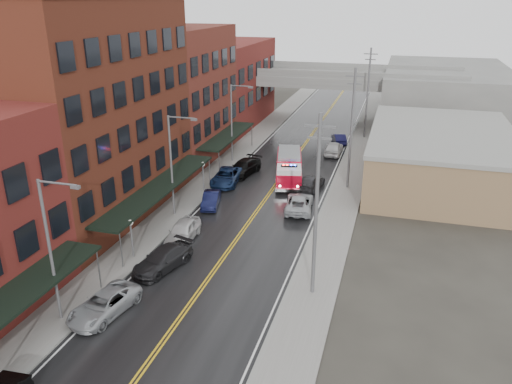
# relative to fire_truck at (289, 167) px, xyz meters

# --- Properties ---
(road) EXTENTS (11.00, 160.00, 0.02)m
(road) POSITION_rel_fire_truck_xyz_m (-1.04, -5.34, -1.57)
(road) COLOR black
(road) RESTS_ON ground
(sidewalk_left) EXTENTS (3.00, 160.00, 0.15)m
(sidewalk_left) POSITION_rel_fire_truck_xyz_m (-8.34, -5.34, -1.50)
(sidewalk_left) COLOR slate
(sidewalk_left) RESTS_ON ground
(sidewalk_right) EXTENTS (3.00, 160.00, 0.15)m
(sidewalk_right) POSITION_rel_fire_truck_xyz_m (6.26, -5.34, -1.50)
(sidewalk_right) COLOR slate
(sidewalk_right) RESTS_ON ground
(curb_left) EXTENTS (0.30, 160.00, 0.15)m
(curb_left) POSITION_rel_fire_truck_xyz_m (-6.69, -5.34, -1.50)
(curb_left) COLOR gray
(curb_left) RESTS_ON ground
(curb_right) EXTENTS (0.30, 160.00, 0.15)m
(curb_right) POSITION_rel_fire_truck_xyz_m (4.61, -5.34, -1.50)
(curb_right) COLOR gray
(curb_right) RESTS_ON ground
(brick_building_b) EXTENTS (9.00, 20.00, 18.00)m
(brick_building_b) POSITION_rel_fire_truck_xyz_m (-14.34, -12.34, 7.42)
(brick_building_b) COLOR #4F2215
(brick_building_b) RESTS_ON ground
(brick_building_c) EXTENTS (9.00, 15.00, 15.00)m
(brick_building_c) POSITION_rel_fire_truck_xyz_m (-14.34, 5.16, 5.92)
(brick_building_c) COLOR maroon
(brick_building_c) RESTS_ON ground
(brick_building_far) EXTENTS (9.00, 20.00, 12.00)m
(brick_building_far) POSITION_rel_fire_truck_xyz_m (-14.34, 22.66, 4.42)
(brick_building_far) COLOR maroon
(brick_building_far) RESTS_ON ground
(tan_building) EXTENTS (14.00, 22.00, 5.00)m
(tan_building) POSITION_rel_fire_truck_xyz_m (14.96, 4.66, 0.92)
(tan_building) COLOR #8C684B
(tan_building) RESTS_ON ground
(right_far_block) EXTENTS (18.00, 30.00, 8.00)m
(right_far_block) POSITION_rel_fire_truck_xyz_m (16.96, 34.66, 2.42)
(right_far_block) COLOR slate
(right_far_block) RESTS_ON ground
(awning_1) EXTENTS (2.60, 18.00, 3.09)m
(awning_1) POSITION_rel_fire_truck_xyz_m (-8.54, -12.34, 1.41)
(awning_1) COLOR black
(awning_1) RESTS_ON ground
(awning_2) EXTENTS (2.60, 13.00, 3.09)m
(awning_2) POSITION_rel_fire_truck_xyz_m (-8.53, 5.16, 1.41)
(awning_2) COLOR black
(awning_2) RESTS_ON ground
(globe_lamp_1) EXTENTS (0.44, 0.44, 3.12)m
(globe_lamp_1) POSITION_rel_fire_truck_xyz_m (-7.44, -19.34, 0.74)
(globe_lamp_1) COLOR #59595B
(globe_lamp_1) RESTS_ON ground
(globe_lamp_2) EXTENTS (0.44, 0.44, 3.12)m
(globe_lamp_2) POSITION_rel_fire_truck_xyz_m (-7.44, -5.34, 0.74)
(globe_lamp_2) COLOR #59595B
(globe_lamp_2) RESTS_ON ground
(street_lamp_0) EXTENTS (2.64, 0.22, 9.00)m
(street_lamp_0) POSITION_rel_fire_truck_xyz_m (-7.59, -27.34, 3.61)
(street_lamp_0) COLOR #59595B
(street_lamp_0) RESTS_ON ground
(street_lamp_1) EXTENTS (2.64, 0.22, 9.00)m
(street_lamp_1) POSITION_rel_fire_truck_xyz_m (-7.59, -11.34, 3.61)
(street_lamp_1) COLOR #59595B
(street_lamp_1) RESTS_ON ground
(street_lamp_2) EXTENTS (2.64, 0.22, 9.00)m
(street_lamp_2) POSITION_rel_fire_truck_xyz_m (-7.59, 4.66, 3.61)
(street_lamp_2) COLOR #59595B
(street_lamp_2) RESTS_ON ground
(utility_pole_0) EXTENTS (1.80, 0.24, 12.00)m
(utility_pole_0) POSITION_rel_fire_truck_xyz_m (6.16, -20.34, 4.73)
(utility_pole_0) COLOR #59595B
(utility_pole_0) RESTS_ON ground
(utility_pole_1) EXTENTS (1.80, 0.24, 12.00)m
(utility_pole_1) POSITION_rel_fire_truck_xyz_m (6.16, -0.34, 4.73)
(utility_pole_1) COLOR #59595B
(utility_pole_1) RESTS_ON ground
(utility_pole_2) EXTENTS (1.80, 0.24, 12.00)m
(utility_pole_2) POSITION_rel_fire_truck_xyz_m (6.16, 19.66, 4.73)
(utility_pole_2) COLOR #59595B
(utility_pole_2) RESTS_ON ground
(overpass) EXTENTS (40.00, 10.00, 7.50)m
(overpass) POSITION_rel_fire_truck_xyz_m (-1.04, 26.66, 4.41)
(overpass) COLOR slate
(overpass) RESTS_ON ground
(fire_truck) EXTENTS (4.51, 8.33, 2.91)m
(fire_truck) POSITION_rel_fire_truck_xyz_m (0.00, 0.00, 0.00)
(fire_truck) COLOR #A3071B
(fire_truck) RESTS_ON ground
(parked_car_left_2) EXTENTS (3.12, 5.31, 1.39)m
(parked_car_left_2) POSITION_rel_fire_truck_xyz_m (-5.62, -26.09, -0.88)
(parked_car_left_2) COLOR #989CA0
(parked_car_left_2) RESTS_ON ground
(parked_car_left_3) EXTENTS (3.40, 5.46, 1.48)m
(parked_car_left_3) POSITION_rel_fire_truck_xyz_m (-4.64, -20.09, -0.84)
(parked_car_left_3) COLOR black
(parked_car_left_3) RESTS_ON ground
(parked_car_left_4) EXTENTS (2.19, 4.79, 1.59)m
(parked_car_left_4) POSITION_rel_fire_truck_xyz_m (-5.09, -15.62, -0.78)
(parked_car_left_4) COLOR silver
(parked_car_left_4) RESTS_ON ground
(parked_car_left_5) EXTENTS (2.26, 4.24, 1.33)m
(parked_car_left_5) POSITION_rel_fire_truck_xyz_m (-5.44, -8.50, -0.91)
(parked_car_left_5) COLOR black
(parked_car_left_5) RESTS_ON ground
(parked_car_left_6) EXTENTS (2.94, 5.66, 1.52)m
(parked_car_left_6) POSITION_rel_fire_truck_xyz_m (-6.02, -2.46, -0.81)
(parked_car_left_6) COLOR #122244
(parked_car_left_6) RESTS_ON ground
(parked_car_left_7) EXTENTS (3.23, 5.75, 1.57)m
(parked_car_left_7) POSITION_rel_fire_truck_xyz_m (-5.21, 0.78, -0.79)
(parked_car_left_7) COLOR black
(parked_car_left_7) RESTS_ON ground
(parked_car_right_0) EXTENTS (2.94, 5.33, 1.41)m
(parked_car_right_0) POSITION_rel_fire_truck_xyz_m (2.56, -7.14, -0.87)
(parked_car_right_0) COLOR #A6AAAE
(parked_car_right_0) RESTS_ON ground
(parked_car_right_1) EXTENTS (2.52, 4.93, 1.37)m
(parked_car_right_1) POSITION_rel_fire_truck_xyz_m (2.60, -1.48, -0.89)
(parked_car_right_1) COLOR #2B2B2E
(parked_car_right_1) RESTS_ON ground
(parked_car_right_2) EXTENTS (1.95, 4.78, 1.63)m
(parked_car_right_2) POSITION_rel_fire_truck_xyz_m (3.19, 10.86, -0.76)
(parked_car_right_2) COLOR #BCBCBC
(parked_car_right_2) RESTS_ON ground
(parked_car_right_3) EXTENTS (2.56, 4.37, 1.36)m
(parked_car_right_3) POSITION_rel_fire_truck_xyz_m (3.17, 15.93, -0.90)
(parked_car_right_3) COLOR black
(parked_car_right_3) RESTS_ON ground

